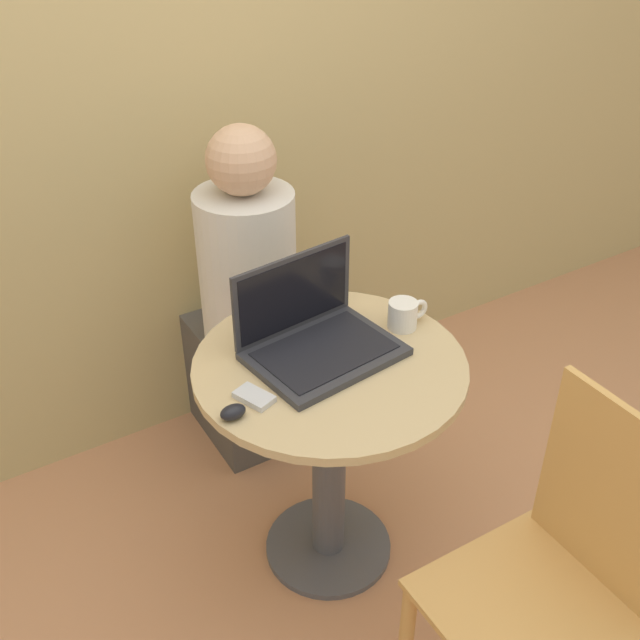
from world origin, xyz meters
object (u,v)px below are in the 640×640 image
at_px(laptop, 316,335).
at_px(cell_phone, 254,397).
at_px(chair_empty, 554,589).
at_px(person_seated, 244,320).

height_order(laptop, cell_phone, laptop).
xyz_separation_m(chair_empty, person_seated, (-0.10, 1.28, 0.02)).
height_order(cell_phone, person_seated, person_seated).
relative_size(laptop, cell_phone, 3.70).
distance_m(cell_phone, chair_empty, 0.79).
distance_m(laptop, person_seated, 0.59).
height_order(chair_empty, person_seated, person_seated).
xyz_separation_m(cell_phone, chair_empty, (0.38, -0.65, -0.25)).
xyz_separation_m(laptop, chair_empty, (0.15, -0.75, -0.28)).
bearing_deg(laptop, chair_empty, -78.95).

